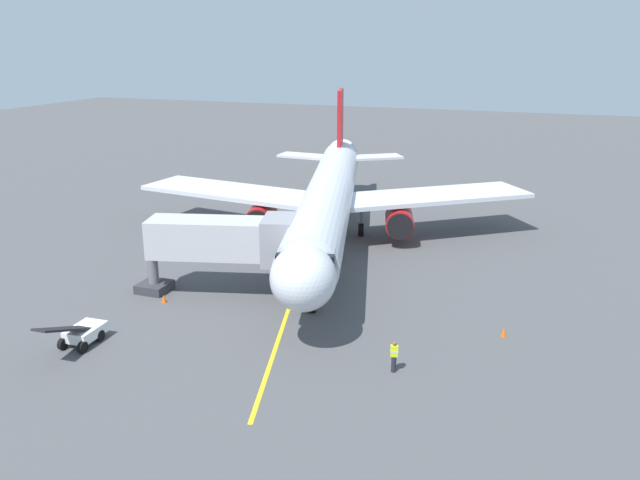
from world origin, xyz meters
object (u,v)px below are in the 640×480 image
airplane (329,198)px  belt_loader_near_nose (82,332)px  safety_cone_nose_right (164,298)px  safety_cone_nose_left (504,332)px  ground_crew_marshaller (394,356)px  jet_bridge (234,241)px

airplane → belt_loader_near_nose: airplane is taller
belt_loader_near_nose → safety_cone_nose_right: (-0.97, -6.60, -0.44)m
belt_loader_near_nose → safety_cone_nose_left: belt_loader_near_nose is taller
airplane → safety_cone_nose_right: bearing=68.3°
airplane → safety_cone_nose_left: bearing=139.9°
ground_crew_marshaller → safety_cone_nose_left: (-5.00, -6.13, -0.61)m
jet_bridge → safety_cone_nose_right: bearing=37.7°
airplane → belt_loader_near_nose: bearing=72.2°
airplane → belt_loader_near_nose: size_ratio=8.60×
airplane → ground_crew_marshaller: (-10.09, 18.83, -3.12)m
ground_crew_marshaller → airplane: bearing=-61.8°
safety_cone_nose_right → safety_cone_nose_left: bearing=-173.3°
airplane → safety_cone_nose_left: 20.07m
belt_loader_near_nose → safety_cone_nose_right: belt_loader_near_nose is taller
airplane → belt_loader_near_nose: (7.01, 21.78, -3.29)m
belt_loader_near_nose → safety_cone_nose_left: bearing=-157.7°
safety_cone_nose_left → safety_cone_nose_right: same height
airplane → ground_crew_marshaller: airplane is taller
safety_cone_nose_right → ground_crew_marshaller: bearing=167.2°
airplane → safety_cone_nose_left: (-15.08, 12.71, -3.73)m
airplane → jet_bridge: 12.50m
jet_bridge → ground_crew_marshaller: (-12.38, 6.55, -2.88)m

